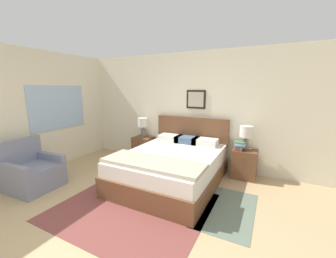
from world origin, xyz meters
TOP-DOWN VIEW (x-y plane):
  - ground_plane at (0.00, 0.00)m, footprint 16.00×16.00m
  - wall_back at (0.00, 3.02)m, footprint 7.88×0.09m
  - wall_left at (-2.77, 1.50)m, footprint 0.08×5.39m
  - area_rug_main at (-0.05, 0.83)m, footprint 2.21×1.92m
  - area_rug_bedside at (1.25, 1.41)m, footprint 0.79×1.31m
  - bed at (0.10, 1.88)m, footprint 1.71×2.16m
  - armchair at (-2.08, 0.51)m, footprint 0.84×0.82m
  - nightstand_near_window at (-1.13, 2.74)m, footprint 0.47×0.43m
  - nightstand_by_door at (1.32, 2.74)m, footprint 0.47×0.43m
  - table_lamp_near_window at (-1.14, 2.76)m, footprint 0.25×0.25m
  - table_lamp_by_door at (1.31, 2.76)m, footprint 0.25×0.25m
  - book_thick_bottom at (1.21, 2.70)m, footprint 0.18×0.28m
  - book_hardcover_middle at (1.21, 2.70)m, footprint 0.20×0.27m
  - book_novel_upper at (1.21, 2.70)m, footprint 0.23×0.30m
  - book_slim_near_top at (1.21, 2.70)m, footprint 0.23×0.22m
  - book_paperback_top at (1.21, 2.70)m, footprint 0.21×0.21m

SIDE VIEW (x-z plane):
  - ground_plane at x=0.00m, z-range 0.00..0.00m
  - area_rug_main at x=-0.05m, z-range 0.00..0.01m
  - area_rug_bedside at x=1.25m, z-range 0.00..0.01m
  - armchair at x=-2.08m, z-range -0.15..0.73m
  - nightstand_near_window at x=-1.13m, z-range 0.00..0.59m
  - nightstand_by_door at x=1.32m, z-range 0.00..0.59m
  - bed at x=0.10m, z-range -0.25..0.90m
  - book_thick_bottom at x=1.21m, z-range 0.59..0.63m
  - book_hardcover_middle at x=1.21m, z-range 0.63..0.66m
  - book_novel_upper at x=1.21m, z-range 0.66..0.69m
  - book_slim_near_top at x=1.21m, z-range 0.69..0.72m
  - book_paperback_top at x=1.21m, z-range 0.72..0.75m
  - table_lamp_near_window at x=-1.14m, z-range 0.67..1.15m
  - table_lamp_by_door at x=1.31m, z-range 0.67..1.15m
  - wall_back at x=0.00m, z-range 0.00..2.60m
  - wall_left at x=-2.77m, z-range 0.00..2.60m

